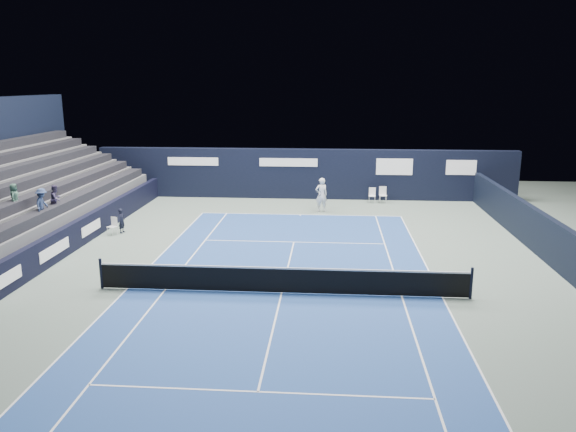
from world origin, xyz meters
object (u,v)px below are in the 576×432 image
object	(u,v)px
line_judge_chair	(113,225)
tennis_net	(282,279)
tennis_player	(321,195)
folding_chair_back_b	(383,194)
folding_chair_back_a	(372,193)

from	to	relation	value
line_judge_chair	tennis_net	size ratio (longest dim) A/B	0.07
tennis_player	folding_chair_back_b	bearing A→B (deg)	36.81
folding_chair_back_a	tennis_player	xyz separation A→B (m)	(-3.04, -2.77, 0.36)
tennis_net	tennis_player	world-z (taller)	tennis_player
line_judge_chair	tennis_player	distance (m)	11.37
folding_chair_back_b	tennis_player	world-z (taller)	tennis_player
folding_chair_back_b	line_judge_chair	world-z (taller)	folding_chair_back_b
line_judge_chair	tennis_net	xyz separation A→B (m)	(8.74, -7.09, 0.03)
folding_chair_back_a	folding_chair_back_b	world-z (taller)	folding_chair_back_b
folding_chair_back_a	tennis_player	distance (m)	4.13
folding_chair_back_b	tennis_net	size ratio (longest dim) A/B	0.08
folding_chair_back_a	line_judge_chair	size ratio (longest dim) A/B	1.07
tennis_player	line_judge_chair	bearing A→B (deg)	-150.19
tennis_net	tennis_player	distance (m)	12.79
folding_chair_back_b	tennis_net	bearing A→B (deg)	-109.27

